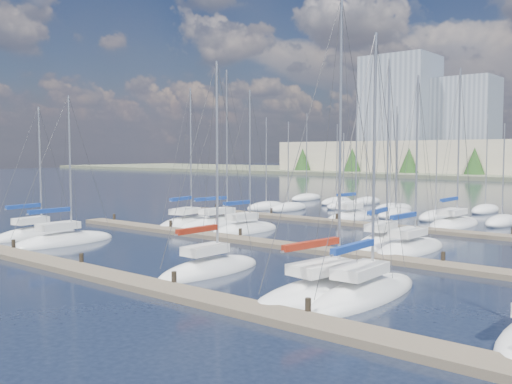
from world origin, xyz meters
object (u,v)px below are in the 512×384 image
Objects in this scene: sailboat_d at (210,269)px; sailboat_f at (365,294)px; sailboat_j at (245,230)px; sailboat_k at (383,241)px; sailboat_o at (352,217)px; sailboat_a at (35,235)px; sailboat_e at (328,290)px; sailboat_l at (410,249)px; sailboat_b at (63,241)px; sailboat_p at (454,224)px; sailboat_h at (187,223)px; sailboat_i at (221,223)px.

sailboat_d is 9.37m from sailboat_f.
sailboat_k is at bearing 11.85° from sailboat_j.
sailboat_o is (2.24, 13.83, 0.01)m from sailboat_j.
sailboat_e reaches higher than sailboat_a.
sailboat_f is at bearing -51.44° from sailboat_o.
sailboat_f is at bearing -72.40° from sailboat_l.
sailboat_p reaches higher than sailboat_b.
sailboat_h is at bearing -116.56° from sailboat_o.
sailboat_k is at bearing 150.82° from sailboat_l.
sailboat_p is at bearing 107.31° from sailboat_e.
sailboat_d is at bearing -68.59° from sailboat_o.
sailboat_d is 21.11m from sailboat_h.
sailboat_e is 13.59m from sailboat_l.
sailboat_o is (-9.66, 12.06, 0.01)m from sailboat_k.
sailboat_f is 1.02× the size of sailboat_l.
sailboat_p is (23.05, 27.84, 0.00)m from sailboat_a.
sailboat_j is 0.95× the size of sailboat_h.
sailboat_b is at bearing -111.71° from sailboat_j.
sailboat_d reaches higher than sailboat_a.
sailboat_j reaches higher than sailboat_l.
sailboat_h is at bearing 93.62° from sailboat_b.
sailboat_p reaches higher than sailboat_i.
sailboat_a is at bearing 178.44° from sailboat_f.
sailboat_d is 7.70m from sailboat_e.
sailboat_i is 1.02× the size of sailboat_e.
sailboat_j is 21.57m from sailboat_e.
sailboat_a is 0.83× the size of sailboat_h.
sailboat_p is 1.19× the size of sailboat_j.
sailboat_d is 0.87× the size of sailboat_k.
sailboat_j is 0.86× the size of sailboat_e.
sailboat_a is (-20.12, 0.73, -0.01)m from sailboat_d.
sailboat_p is at bearing 80.43° from sailboat_k.
sailboat_p reaches higher than sailboat_j.
sailboat_h is 1.06× the size of sailboat_l.
sailboat_k is 15.99m from sailboat_e.
sailboat_l is at bearing -40.46° from sailboat_o.
sailboat_e is (27.82, -0.60, -0.00)m from sailboat_a.
sailboat_k is at bearing 80.18° from sailboat_d.
sailboat_f is 28.61m from sailboat_p.
sailboat_d is at bearing -95.12° from sailboat_p.
sailboat_i is at bearing 152.24° from sailboat_e.
sailboat_a is at bearing -109.12° from sailboat_o.
sailboat_i reaches higher than sailboat_j.
sailboat_p is 28.84m from sailboat_e.
sailboat_e reaches higher than sailboat_f.
sailboat_k is at bearing 26.54° from sailboat_a.
sailboat_e is (7.70, 0.13, -0.01)m from sailboat_d.
sailboat_p is 1.13× the size of sailboat_h.
sailboat_o is at bearing 120.10° from sailboat_k.
sailboat_f is (9.34, 0.68, -0.01)m from sailboat_d.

